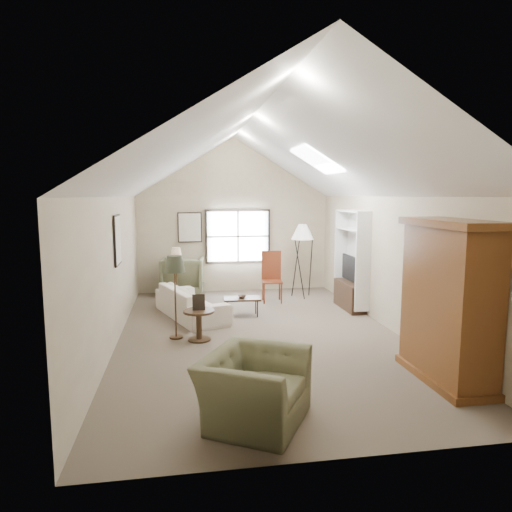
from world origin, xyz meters
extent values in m
cube|color=brown|center=(0.00, 0.00, 0.00)|extent=(5.00, 8.00, 0.01)
cube|color=#B9AD8C|center=(0.00, 4.00, 1.25)|extent=(5.00, 0.01, 2.50)
cube|color=#B9AD8C|center=(0.00, -4.00, 1.25)|extent=(5.00, 0.01, 2.50)
cube|color=#B9AD8C|center=(-2.50, 0.00, 1.25)|extent=(0.01, 8.00, 2.50)
cube|color=#B9AD8C|center=(2.50, 0.00, 1.25)|extent=(0.01, 8.00, 2.50)
cube|color=black|center=(0.10, 3.96, 1.45)|extent=(1.72, 0.08, 1.42)
cube|color=black|center=(-2.47, 0.30, 1.75)|extent=(0.68, 0.04, 0.88)
cube|color=black|center=(-1.15, 3.97, 1.70)|extent=(0.62, 0.04, 0.78)
cube|color=brown|center=(2.18, -2.40, 1.10)|extent=(0.60, 1.50, 2.20)
cube|color=white|center=(2.34, 1.60, 1.15)|extent=(0.32, 1.30, 2.10)
cube|color=#382316|center=(2.32, 1.60, 0.30)|extent=(0.34, 1.18, 0.60)
cube|color=black|center=(2.32, 1.60, 0.92)|extent=(0.05, 0.90, 0.55)
imported|color=beige|center=(-1.20, 1.47, 0.32)|extent=(1.55, 2.33, 0.63)
imported|color=#606144|center=(-0.60, -3.11, 0.39)|extent=(1.49, 1.54, 0.77)
imported|color=#626849|center=(-1.35, 3.70, 0.49)|extent=(1.16, 1.18, 0.98)
cube|color=#3E2819|center=(-0.14, 1.36, 0.20)|extent=(0.78, 0.45, 0.39)
imported|color=#392017|center=(-0.14, 1.36, 0.41)|extent=(0.19, 0.19, 0.05)
cylinder|color=#3D2A19|center=(-1.10, -0.13, 0.27)|extent=(0.70, 0.70, 0.54)
cube|color=brown|center=(0.74, 2.53, 0.60)|extent=(0.51, 0.51, 1.20)
camera|label=1|loc=(-1.36, -7.91, 2.53)|focal=32.00mm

